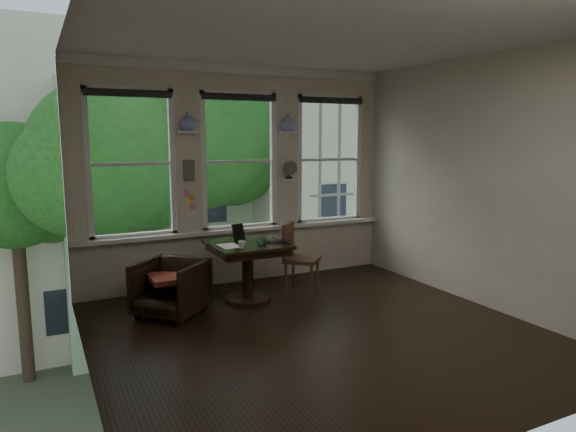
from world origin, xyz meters
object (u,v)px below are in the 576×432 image
mug (242,245)px  side_chair_right (302,259)px  armchair_left (171,288)px  table (248,272)px  laptop (277,242)px

mug → side_chair_right: bearing=16.6°
mug → armchair_left: bearing=167.9°
table → armchair_left: table is taller
armchair_left → mug: 0.95m
side_chair_right → armchair_left: bearing=137.0°
table → side_chair_right: bearing=1.7°
table → mug: 0.52m
mug → table: bearing=55.9°
armchair_left → table: bearing=52.1°
laptop → mug: bearing=-145.8°
armchair_left → mug: mug is taller
side_chair_right → laptop: 0.57m
table → side_chair_right: side_chair_right is taller
armchair_left → side_chair_right: side_chair_right is taller
armchair_left → side_chair_right: 1.77m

